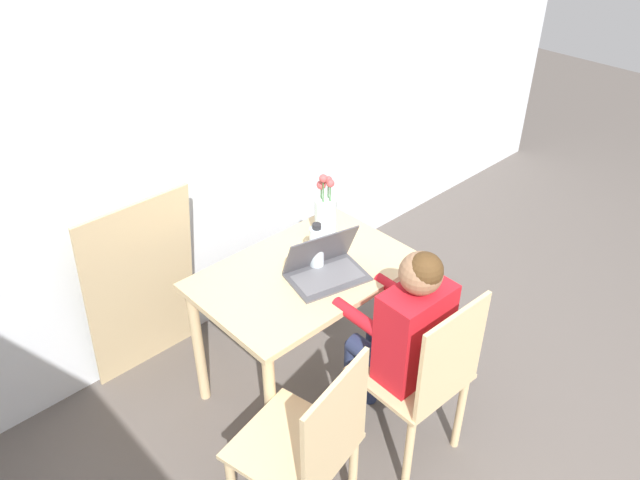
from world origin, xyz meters
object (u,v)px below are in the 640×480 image
(chair_occupied, at_px, (422,378))
(water_bottle, at_px, (317,247))
(flower_vase, at_px, (326,216))
(laptop, at_px, (325,266))
(person_seated, at_px, (404,328))
(chair_spare, at_px, (307,451))

(chair_occupied, height_order, water_bottle, water_bottle)
(flower_vase, distance_m, water_bottle, 0.23)
(chair_occupied, bearing_deg, laptop, -85.86)
(person_seated, bearing_deg, flower_vase, -103.35)
(water_bottle, bearing_deg, person_seated, -88.98)
(laptop, bearing_deg, chair_occupied, -73.96)
(chair_spare, xyz_separation_m, flower_vase, (0.77, 0.72, 0.36))
(person_seated, height_order, flower_vase, person_seated)
(chair_occupied, relative_size, water_bottle, 3.97)
(chair_occupied, distance_m, person_seated, 0.23)
(water_bottle, bearing_deg, flower_vase, 36.87)
(flower_vase, xyz_separation_m, water_bottle, (-0.19, -0.14, -0.02))
(chair_occupied, xyz_separation_m, person_seated, (0.00, 0.12, 0.19))
(chair_occupied, relative_size, flower_vase, 2.51)
(chair_spare, xyz_separation_m, water_bottle, (0.58, 0.58, 0.34))
(chair_spare, height_order, laptop, laptop)
(person_seated, distance_m, flower_vase, 0.70)
(chair_occupied, xyz_separation_m, chair_spare, (-0.59, 0.06, 0.00))
(chair_spare, height_order, water_bottle, water_bottle)
(chair_spare, distance_m, person_seated, 0.63)
(laptop, bearing_deg, water_bottle, 89.07)
(chair_occupied, xyz_separation_m, flower_vase, (0.18, 0.78, 0.36))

